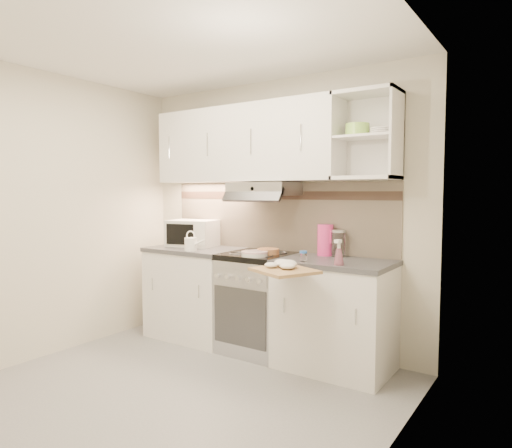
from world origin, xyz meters
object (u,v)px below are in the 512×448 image
(plate_stack, at_px, (255,254))
(glass_jar, at_px, (338,243))
(pink_pitcher, at_px, (325,240))
(electric_range, at_px, (258,302))
(microwave, at_px, (193,233))
(spray_bottle, at_px, (339,254))
(watering_can, at_px, (191,244))
(cutting_board, at_px, (284,271))

(plate_stack, height_order, glass_jar, glass_jar)
(plate_stack, xyz_separation_m, pink_pitcher, (0.49, 0.38, 0.12))
(electric_range, xyz_separation_m, microwave, (-0.86, 0.09, 0.58))
(plate_stack, bearing_deg, microwave, 164.21)
(electric_range, bearing_deg, spray_bottle, -14.09)
(glass_jar, distance_m, spray_bottle, 0.46)
(watering_can, height_order, pink_pitcher, pink_pitcher)
(electric_range, xyz_separation_m, pink_pitcher, (0.57, 0.20, 0.59))
(cutting_board, bearing_deg, glass_jar, 106.12)
(pink_pitcher, xyz_separation_m, glass_jar, (0.12, 0.00, -0.02))
(plate_stack, bearing_deg, electric_range, 113.62)
(pink_pitcher, relative_size, spray_bottle, 1.32)
(electric_range, height_order, microwave, microwave)
(glass_jar, bearing_deg, spray_bottle, -65.75)
(electric_range, distance_m, plate_stack, 0.51)
(cutting_board, bearing_deg, pink_pitcher, 115.72)
(plate_stack, xyz_separation_m, cutting_board, (0.50, -0.34, -0.05))
(spray_bottle, xyz_separation_m, cutting_board, (-0.30, -0.30, -0.11))
(microwave, xyz_separation_m, plate_stack, (0.94, -0.27, -0.11))
(electric_range, relative_size, microwave, 1.69)
(microwave, relative_size, cutting_board, 1.25)
(watering_can, height_order, plate_stack, watering_can)
(microwave, xyz_separation_m, pink_pitcher, (1.43, 0.11, 0.00))
(glass_jar, xyz_separation_m, cutting_board, (-0.11, -0.72, -0.14))
(watering_can, xyz_separation_m, plate_stack, (0.69, 0.04, -0.05))
(plate_stack, bearing_deg, glass_jar, 31.77)
(electric_range, height_order, spray_bottle, spray_bottle)
(electric_range, xyz_separation_m, plate_stack, (0.08, -0.18, 0.47))
(electric_range, relative_size, pink_pitcher, 3.29)
(microwave, relative_size, spray_bottle, 2.56)
(microwave, distance_m, pink_pitcher, 1.43)
(microwave, height_order, glass_jar, microwave)
(pink_pitcher, bearing_deg, spray_bottle, -36.80)
(microwave, bearing_deg, cutting_board, -34.81)
(electric_range, height_order, plate_stack, plate_stack)
(electric_range, relative_size, watering_can, 3.99)
(spray_bottle, bearing_deg, watering_can, -171.79)
(watering_can, bearing_deg, cutting_board, -19.38)
(microwave, distance_m, cutting_board, 1.57)
(pink_pitcher, xyz_separation_m, spray_bottle, (0.31, -0.42, -0.06))
(plate_stack, xyz_separation_m, spray_bottle, (0.80, -0.04, 0.06))
(pink_pitcher, bearing_deg, plate_stack, -125.60)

